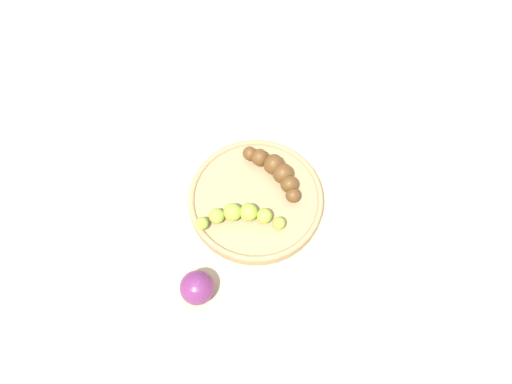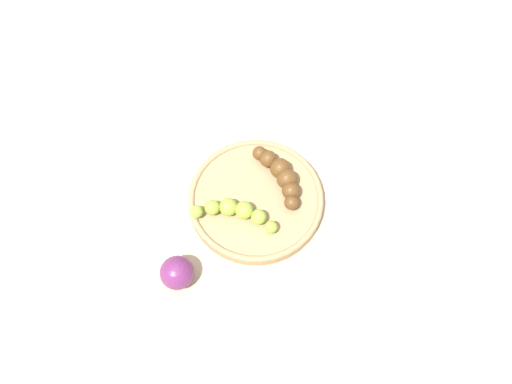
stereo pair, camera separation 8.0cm
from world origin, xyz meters
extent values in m
plane|color=tan|center=(0.00, 0.00, 0.00)|extent=(2.40, 2.40, 0.00)
cylinder|color=#A08259|center=(0.00, 0.00, 0.01)|extent=(0.22, 0.22, 0.02)
torus|color=#A08259|center=(0.00, 0.00, 0.02)|extent=(0.22, 0.22, 0.01)
sphere|color=#8CAD38|center=(-0.04, 0.05, 0.03)|extent=(0.02, 0.02, 0.02)
sphere|color=#8CAD38|center=(-0.02, 0.04, 0.03)|extent=(0.02, 0.02, 0.02)
sphere|color=#8CAD38|center=(0.01, 0.03, 0.03)|extent=(0.03, 0.03, 0.03)
sphere|color=#8CAD38|center=(0.03, 0.04, 0.03)|extent=(0.03, 0.03, 0.03)
sphere|color=#8CAD38|center=(0.06, 0.05, 0.03)|extent=(0.02, 0.02, 0.02)
sphere|color=#8CAD38|center=(0.08, 0.06, 0.03)|extent=(0.02, 0.02, 0.02)
sphere|color=#593819|center=(-0.06, 0.00, 0.04)|extent=(0.02, 0.02, 0.02)
sphere|color=#593819|center=(-0.05, -0.02, 0.04)|extent=(0.03, 0.03, 0.03)
sphere|color=#593819|center=(-0.04, -0.04, 0.04)|extent=(0.03, 0.03, 0.03)
sphere|color=#593819|center=(-0.02, -0.05, 0.04)|extent=(0.03, 0.03, 0.03)
sphere|color=#593819|center=(0.00, -0.07, 0.04)|extent=(0.03, 0.03, 0.03)
sphere|color=#593819|center=(0.02, -0.07, 0.04)|extent=(0.02, 0.02, 0.02)
sphere|color=#662659|center=(0.07, 0.16, 0.03)|extent=(0.05, 0.05, 0.05)
camera|label=1|loc=(-0.03, 0.36, 0.75)|focal=34.90mm
camera|label=2|loc=(-0.11, 0.34, 0.75)|focal=34.90mm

